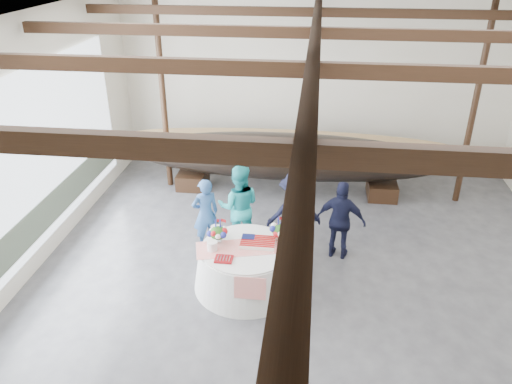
# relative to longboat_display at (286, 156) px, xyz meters

# --- Properties ---
(floor) EXTENTS (10.00, 12.00, 0.01)m
(floor) POSITION_rel_longboat_display_xyz_m (0.58, -4.32, -0.93)
(floor) COLOR #3D3D42
(floor) RESTS_ON ground
(wall_back) EXTENTS (10.00, 0.02, 4.50)m
(wall_back) POSITION_rel_longboat_display_xyz_m (0.58, 1.68, 1.32)
(wall_back) COLOR silver
(wall_back) RESTS_ON ground
(ceiling) EXTENTS (10.00, 12.00, 0.01)m
(ceiling) POSITION_rel_longboat_display_xyz_m (0.58, -4.32, 3.57)
(ceiling) COLOR white
(ceiling) RESTS_ON wall_back
(pavilion_structure) EXTENTS (9.80, 11.76, 4.50)m
(pavilion_structure) POSITION_rel_longboat_display_xyz_m (0.58, -3.56, 3.07)
(pavilion_structure) COLOR black
(pavilion_structure) RESTS_ON ground
(open_bay) EXTENTS (0.03, 7.00, 3.20)m
(open_bay) POSITION_rel_longboat_display_xyz_m (-4.37, -3.32, 0.90)
(open_bay) COLOR silver
(open_bay) RESTS_ON ground
(longboat_display) EXTENTS (7.78, 1.56, 1.46)m
(longboat_display) POSITION_rel_longboat_display_xyz_m (0.00, 0.00, 0.00)
(longboat_display) COLOR black
(longboat_display) RESTS_ON ground
(banquet_table) EXTENTS (1.87, 1.87, 0.80)m
(banquet_table) POSITION_rel_longboat_display_xyz_m (-0.43, -3.85, -0.53)
(banquet_table) COLOR silver
(banquet_table) RESTS_ON ground
(tabletop_items) EXTENTS (1.81, 1.03, 0.40)m
(tabletop_items) POSITION_rel_longboat_display_xyz_m (-0.44, -3.71, 0.02)
(tabletop_items) COLOR red
(tabletop_items) RESTS_ON banquet_table
(guest_woman_blue) EXTENTS (0.65, 0.58, 1.49)m
(guest_woman_blue) POSITION_rel_longboat_display_xyz_m (-1.40, -2.67, -0.19)
(guest_woman_blue) COLOR #284D82
(guest_woman_blue) RESTS_ON ground
(guest_woman_teal) EXTENTS (0.90, 0.74, 1.74)m
(guest_woman_teal) POSITION_rel_longboat_display_xyz_m (-0.76, -2.53, -0.06)
(guest_woman_teal) COLOR teal
(guest_woman_teal) RESTS_ON ground
(guest_man_left) EXTENTS (1.19, 0.84, 1.66)m
(guest_man_left) POSITION_rel_longboat_display_xyz_m (0.34, -2.59, -0.10)
(guest_man_left) COLOR black
(guest_man_left) RESTS_ON ground
(guest_man_right) EXTENTS (1.00, 0.59, 1.60)m
(guest_man_right) POSITION_rel_longboat_display_xyz_m (1.23, -2.72, -0.13)
(guest_man_right) COLOR black
(guest_man_right) RESTS_ON ground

